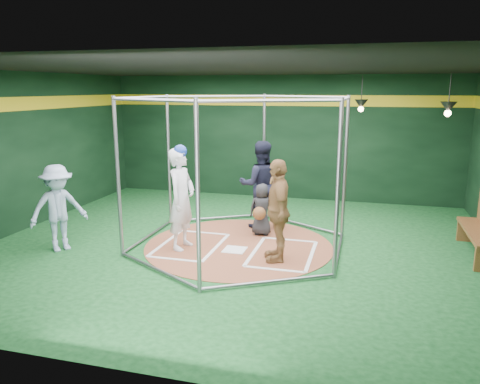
# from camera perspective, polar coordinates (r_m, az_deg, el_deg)

# --- Properties ---
(room_shell) EXTENTS (10.10, 9.10, 3.53)m
(room_shell) POSITION_cam_1_polar(r_m,az_deg,el_deg) (9.16, -0.15, 3.88)
(room_shell) COLOR #0D3C17
(room_shell) RESTS_ON ground
(clay_disc) EXTENTS (3.80, 3.80, 0.01)m
(clay_disc) POSITION_cam_1_polar(r_m,az_deg,el_deg) (9.57, -0.16, -6.53)
(clay_disc) COLOR brown
(clay_disc) RESTS_ON ground
(home_plate) EXTENTS (0.43, 0.43, 0.01)m
(home_plate) POSITION_cam_1_polar(r_m,az_deg,el_deg) (9.30, -0.66, -7.04)
(home_plate) COLOR white
(home_plate) RESTS_ON clay_disc
(batter_box_left) EXTENTS (1.17, 1.77, 0.01)m
(batter_box_left) POSITION_cam_1_polar(r_m,az_deg,el_deg) (9.63, -6.05, -6.42)
(batter_box_left) COLOR white
(batter_box_left) RESTS_ON clay_disc
(batter_box_right) EXTENTS (1.17, 1.77, 0.01)m
(batter_box_right) POSITION_cam_1_polar(r_m,az_deg,el_deg) (9.14, 5.21, -7.45)
(batter_box_right) COLOR white
(batter_box_right) RESTS_ON clay_disc
(batting_cage) EXTENTS (4.05, 4.67, 3.00)m
(batting_cage) POSITION_cam_1_polar(r_m,az_deg,el_deg) (9.19, -0.16, 2.30)
(batting_cage) COLOR gray
(batting_cage) RESTS_ON ground
(pendant_lamp_near) EXTENTS (0.34, 0.34, 0.90)m
(pendant_lamp_near) POSITION_cam_1_polar(r_m,az_deg,el_deg) (12.33, 14.54, 10.32)
(pendant_lamp_near) COLOR black
(pendant_lamp_near) RESTS_ON room_shell
(pendant_lamp_far) EXTENTS (0.34, 0.34, 0.90)m
(pendant_lamp_far) POSITION_cam_1_polar(r_m,az_deg,el_deg) (10.84, 24.05, 9.40)
(pendant_lamp_far) COLOR black
(pendant_lamp_far) RESTS_ON room_shell
(batter_figure) EXTENTS (0.56, 0.78, 2.07)m
(batter_figure) POSITION_cam_1_polar(r_m,az_deg,el_deg) (9.22, -7.15, -0.72)
(batter_figure) COLOR silver
(batter_figure) RESTS_ON clay_disc
(visitor_leopard) EXTENTS (0.77, 1.20, 1.89)m
(visitor_leopard) POSITION_cam_1_polar(r_m,az_deg,el_deg) (8.55, 4.62, -2.24)
(visitor_leopard) COLOR tan
(visitor_leopard) RESTS_ON clay_disc
(catcher_figure) EXTENTS (0.56, 0.58, 1.13)m
(catcher_figure) POSITION_cam_1_polar(r_m,az_deg,el_deg) (10.09, 2.65, -2.16)
(catcher_figure) COLOR black
(catcher_figure) RESTS_ON clay_disc
(umpire) EXTENTS (1.15, 1.01, 1.98)m
(umpire) POSITION_cam_1_polar(r_m,az_deg,el_deg) (10.57, 2.51, 0.89)
(umpire) COLOR black
(umpire) RESTS_ON clay_disc
(bystander_blue) EXTENTS (1.17, 1.26, 1.71)m
(bystander_blue) POSITION_cam_1_polar(r_m,az_deg,el_deg) (9.76, -21.29, -1.84)
(bystander_blue) COLOR #97AAC8
(bystander_blue) RESTS_ON ground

